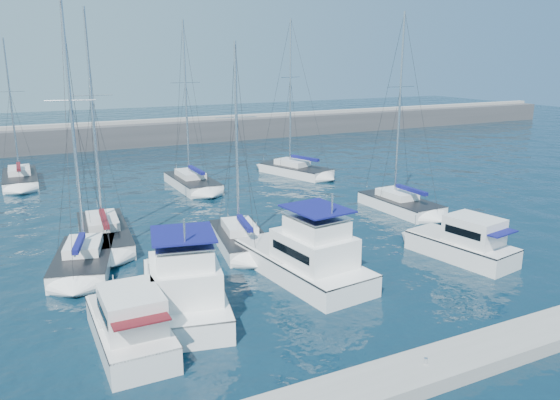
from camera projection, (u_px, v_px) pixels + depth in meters
name	position (u px, v px, depth m)	size (l,w,h in m)	color
ground	(291.00, 278.00, 30.52)	(220.00, 220.00, 0.00)	black
breakwater	(115.00, 139.00, 75.15)	(160.00, 6.00, 4.45)	#424244
dock	(425.00, 371.00, 20.94)	(40.00, 2.20, 0.60)	gray
dock_cleat_centre	(426.00, 361.00, 20.84)	(0.16, 0.16, 0.25)	silver
motor_yacht_port_outer	(131.00, 327.00, 22.97)	(2.78, 6.48, 3.20)	silver
motor_yacht_port_inner	(184.00, 291.00, 26.13)	(5.45, 8.92, 4.69)	white
motor_yacht_stbd_inner	(306.00, 259.00, 30.18)	(4.67, 9.43, 4.69)	white
motor_yacht_stbd_outer	(465.00, 245.00, 33.09)	(3.80, 6.88, 3.20)	silver
sailboat_mid_a	(84.00, 259.00, 31.77)	(4.70, 7.56, 15.48)	white
sailboat_mid_b	(104.00, 233.00, 36.58)	(3.80, 9.25, 15.36)	silver
sailboat_mid_c	(241.00, 239.00, 35.38)	(4.11, 7.33, 13.27)	white
sailboat_mid_e	(400.00, 204.00, 43.83)	(3.29, 7.43, 15.64)	white
sailboat_back_a	(20.00, 179.00, 52.99)	(3.26, 8.47, 14.05)	white
sailboat_back_b	(192.00, 182.00, 51.37)	(3.29, 8.23, 15.57)	silver
sailboat_back_c	(295.00, 170.00, 56.97)	(5.46, 8.56, 16.03)	silver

